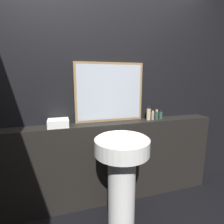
% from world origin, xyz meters
% --- Properties ---
extents(wall_back, '(8.00, 0.06, 2.50)m').
position_xyz_m(wall_back, '(0.00, 1.26, 1.25)').
color(wall_back, black).
rests_on(wall_back, ground_plane).
extents(vanity_counter, '(2.50, 0.21, 0.95)m').
position_xyz_m(vanity_counter, '(0.00, 1.12, 0.48)').
color(vanity_counter, black).
rests_on(vanity_counter, ground_plane).
extents(pedestal_sink, '(0.50, 0.50, 0.92)m').
position_xyz_m(pedestal_sink, '(-0.05, 0.70, 0.59)').
color(pedestal_sink, white).
rests_on(pedestal_sink, ground_plane).
extents(mirror, '(0.79, 0.03, 0.66)m').
position_xyz_m(mirror, '(-0.02, 1.21, 1.28)').
color(mirror, '#937047').
rests_on(mirror, vanity_counter).
extents(towel_stack, '(0.21, 0.18, 0.08)m').
position_xyz_m(towel_stack, '(-0.59, 1.12, 0.99)').
color(towel_stack, white).
rests_on(towel_stack, vanity_counter).
extents(shampoo_bottle, '(0.05, 0.05, 0.17)m').
position_xyz_m(shampoo_bottle, '(0.44, 1.12, 1.03)').
color(shampoo_bottle, '#C6B284').
rests_on(shampoo_bottle, vanity_counter).
extents(conditioner_bottle, '(0.04, 0.04, 0.11)m').
position_xyz_m(conditioner_bottle, '(0.50, 1.12, 1.00)').
color(conditioner_bottle, gray).
rests_on(conditioner_bottle, vanity_counter).
extents(lotion_bottle, '(0.04, 0.04, 0.12)m').
position_xyz_m(lotion_bottle, '(0.55, 1.12, 1.01)').
color(lotion_bottle, '#2D4C3D').
rests_on(lotion_bottle, vanity_counter).
extents(body_wash_bottle, '(0.04, 0.04, 0.11)m').
position_xyz_m(body_wash_bottle, '(0.60, 1.12, 1.00)').
color(body_wash_bottle, '#2D4C3D').
rests_on(body_wash_bottle, vanity_counter).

